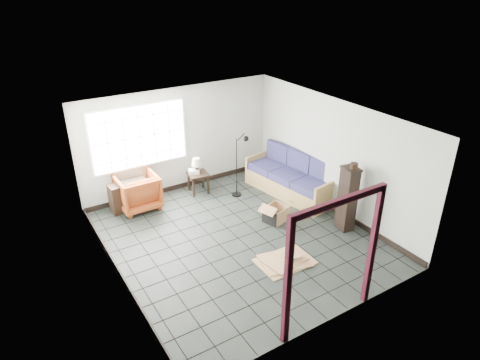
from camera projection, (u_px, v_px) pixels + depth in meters
ground at (238, 238)px, 8.92m from camera, size 5.50×5.50×0.00m
room_shell at (237, 164)px, 8.20m from camera, size 5.02×5.52×2.61m
window_panel at (139, 136)px, 9.80m from camera, size 2.32×0.08×1.52m
doorway_trim at (335, 247)px, 6.26m from camera, size 1.80×0.08×2.20m
futon_sofa at (292, 179)px, 10.60m from camera, size 1.24×2.48×1.05m
armchair at (137, 190)px, 9.88m from camera, size 0.90×0.85×0.92m
side_table at (198, 177)px, 10.59m from camera, size 0.53×0.53×0.52m
table_lamp at (197, 163)px, 10.46m from camera, size 0.28×0.28×0.39m
projector at (194, 171)px, 10.55m from camera, size 0.32×0.29×0.09m
floor_lamp at (241, 163)px, 10.30m from camera, size 0.47×0.30×1.59m
console_shelf at (129, 195)px, 9.89m from camera, size 0.90×0.40×0.68m
tall_shelf at (347, 198)px, 8.95m from camera, size 0.36×0.43×1.44m
pot at (354, 166)px, 8.58m from camera, size 0.18×0.18×0.12m
open_box at (276, 213)px, 9.49m from camera, size 0.91×0.62×0.47m
cardboard_pile at (286, 260)px, 8.18m from camera, size 1.06×0.85×0.15m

